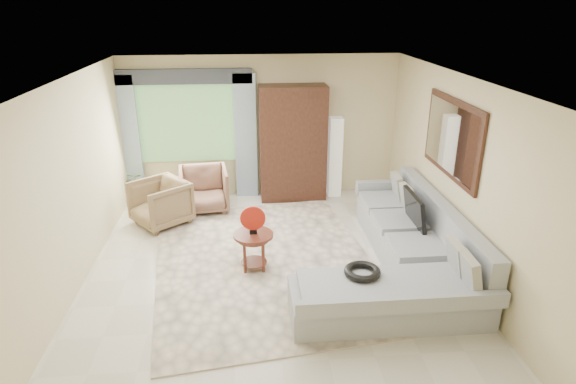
{
  "coord_description": "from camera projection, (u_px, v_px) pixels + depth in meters",
  "views": [
    {
      "loc": [
        -0.29,
        -5.7,
        3.47
      ],
      "look_at": [
        0.25,
        0.35,
        1.05
      ],
      "focal_mm": 30.0,
      "sensor_mm": 36.0,
      "label": 1
    }
  ],
  "objects": [
    {
      "name": "valance",
      "position": [
        183.0,
        76.0,
        8.32
      ],
      "size": [
        2.4,
        0.12,
        0.26
      ],
      "primitive_type": "cube",
      "color": "#1E232D",
      "rests_on": "wall_back"
    },
    {
      "name": "armchair_right",
      "position": [
        204.0,
        189.0,
        8.45
      ],
      "size": [
        0.91,
        0.93,
        0.77
      ],
      "primitive_type": "imported",
      "rotation": [
        0.0,
        0.0,
        0.12
      ],
      "color": "brown",
      "rests_on": "ground"
    },
    {
      "name": "red_disc",
      "position": [
        253.0,
        218.0,
        6.4
      ],
      "size": [
        0.34,
        0.04,
        0.34
      ],
      "primitive_type": "cylinder",
      "rotation": [
        1.57,
        0.0,
        -0.05
      ],
      "color": "#AF1E11",
      "rests_on": "coffee_table"
    },
    {
      "name": "floor_lamp",
      "position": [
        335.0,
        157.0,
        8.99
      ],
      "size": [
        0.24,
        0.24,
        1.5
      ],
      "primitive_type": "cube",
      "color": "silver",
      "rests_on": "ground"
    },
    {
      "name": "ground",
      "position": [
        272.0,
        273.0,
        6.58
      ],
      "size": [
        6.0,
        6.0,
        0.0
      ],
      "primitive_type": "plane",
      "color": "silver",
      "rests_on": "ground"
    },
    {
      "name": "wall_mirror",
      "position": [
        452.0,
        138.0,
        6.46
      ],
      "size": [
        0.05,
        1.7,
        1.05
      ],
      "color": "black",
      "rests_on": "wall_right"
    },
    {
      "name": "armoire",
      "position": [
        293.0,
        144.0,
        8.75
      ],
      "size": [
        1.2,
        0.55,
        2.1
      ],
      "primitive_type": "cube",
      "color": "black",
      "rests_on": "ground"
    },
    {
      "name": "coffee_table",
      "position": [
        254.0,
        251.0,
        6.58
      ],
      "size": [
        0.54,
        0.54,
        0.54
      ],
      "rotation": [
        0.0,
        0.0,
        0.07
      ],
      "color": "#482113",
      "rests_on": "ground"
    },
    {
      "name": "garden_hose",
      "position": [
        362.0,
        272.0,
        5.58
      ],
      "size": [
        0.43,
        0.43,
        0.09
      ],
      "primitive_type": "torus",
      "color": "black",
      "rests_on": "sectional_sofa"
    },
    {
      "name": "curtain_right",
      "position": [
        246.0,
        137.0,
        8.79
      ],
      "size": [
        0.4,
        0.08,
        2.3
      ],
      "primitive_type": "cube",
      "color": "#9EB7CC",
      "rests_on": "ground"
    },
    {
      "name": "potted_plant",
      "position": [
        134.0,
        186.0,
        8.9
      ],
      "size": [
        0.55,
        0.49,
        0.57
      ],
      "primitive_type": "imported",
      "rotation": [
        0.0,
        0.0,
        -0.1
      ],
      "color": "#999999",
      "rests_on": "ground"
    },
    {
      "name": "sectional_sofa",
      "position": [
        405.0,
        256.0,
        6.46
      ],
      "size": [
        2.3,
        3.46,
        0.9
      ],
      "color": "#A9ADB1",
      "rests_on": "ground"
    },
    {
      "name": "area_rug",
      "position": [
        265.0,
        262.0,
        6.85
      ],
      "size": [
        3.5,
        4.36,
        0.02
      ],
      "primitive_type": "cube",
      "rotation": [
        0.0,
        0.0,
        0.13
      ],
      "color": "beige",
      "rests_on": "ground"
    },
    {
      "name": "window",
      "position": [
        187.0,
        124.0,
        8.7
      ],
      "size": [
        1.8,
        0.04,
        1.4
      ],
      "primitive_type": "cube",
      "color": "#669E59",
      "rests_on": "wall_back"
    },
    {
      "name": "tv_screen",
      "position": [
        415.0,
        210.0,
        6.8
      ],
      "size": [
        0.14,
        0.74,
        0.48
      ],
      "primitive_type": "cube",
      "rotation": [
        0.0,
        -0.17,
        0.0
      ],
      "color": "black",
      "rests_on": "sectional_sofa"
    },
    {
      "name": "curtain_left",
      "position": [
        128.0,
        140.0,
        8.62
      ],
      "size": [
        0.4,
        0.08,
        2.3
      ],
      "primitive_type": "cube",
      "color": "#9EB7CC",
      "rests_on": "ground"
    },
    {
      "name": "armchair_left",
      "position": [
        160.0,
        203.0,
        7.91
      ],
      "size": [
        1.14,
        1.14,
        0.75
      ],
      "primitive_type": "imported",
      "rotation": [
        0.0,
        0.0,
        -0.9
      ],
      "color": "#896A4A",
      "rests_on": "ground"
    }
  ]
}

